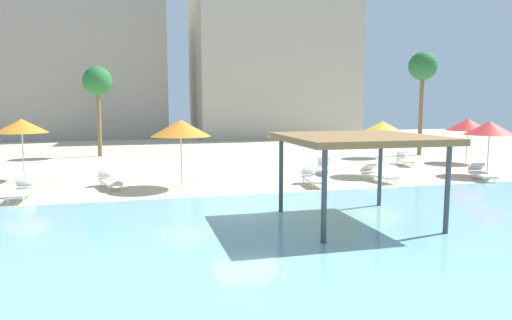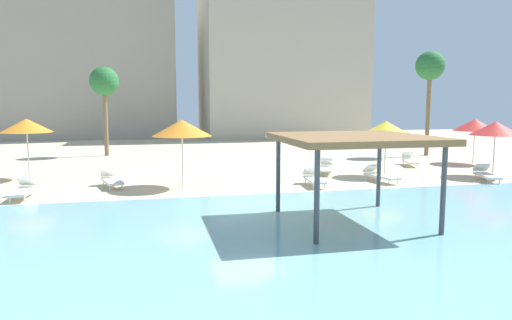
{
  "view_description": "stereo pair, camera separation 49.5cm",
  "coord_description": "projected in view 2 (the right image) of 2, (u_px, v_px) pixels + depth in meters",
  "views": [
    {
      "loc": [
        -3.75,
        -15.32,
        3.49
      ],
      "look_at": [
        0.73,
        2.0,
        1.3
      ],
      "focal_mm": 32.37,
      "sensor_mm": 36.0,
      "label": 1
    },
    {
      "loc": [
        -3.27,
        -15.43,
        3.49
      ],
      "look_at": [
        0.73,
        2.0,
        1.3
      ],
      "focal_mm": 32.37,
      "sensor_mm": 36.0,
      "label": 2
    }
  ],
  "objects": [
    {
      "name": "hotel_block_1",
      "position": [
        280.0,
        65.0,
        49.22
      ],
      "size": [
        16.41,
        10.59,
        15.19
      ],
      "primitive_type": "cube",
      "color": "#B2A893",
      "rests_on": "ground"
    },
    {
      "name": "lounge_chair_3",
      "position": [
        379.0,
        174.0,
        20.7
      ],
      "size": [
        1.02,
        1.98,
        0.74
      ],
      "rotation": [
        0.0,
        0.0,
        -1.34
      ],
      "color": "white",
      "rests_on": "ground"
    },
    {
      "name": "lounge_chair_5",
      "position": [
        24.0,
        189.0,
        17.1
      ],
      "size": [
        0.61,
        1.9,
        0.74
      ],
      "rotation": [
        0.0,
        0.0,
        -1.58
      ],
      "color": "white",
      "rests_on": "ground"
    },
    {
      "name": "lounge_chair_4",
      "position": [
        326.0,
        167.0,
        23.05
      ],
      "size": [
        1.34,
        1.97,
        0.74
      ],
      "rotation": [
        0.0,
        0.0,
        -2.01
      ],
      "color": "white",
      "rests_on": "ground"
    },
    {
      "name": "lounge_chair_1",
      "position": [
        314.0,
        178.0,
        19.75
      ],
      "size": [
        0.79,
        1.95,
        0.74
      ],
      "rotation": [
        0.0,
        0.0,
        -1.67
      ],
      "color": "white",
      "rests_on": "ground"
    },
    {
      "name": "lounge_chair_6",
      "position": [
        410.0,
        160.0,
        26.11
      ],
      "size": [
        1.18,
        1.99,
        0.74
      ],
      "rotation": [
        0.0,
        0.0,
        -1.9
      ],
      "color": "white",
      "rests_on": "ground"
    },
    {
      "name": "beach_umbrella_red_0",
      "position": [
        475.0,
        125.0,
        26.82
      ],
      "size": [
        2.49,
        2.49,
        2.6
      ],
      "color": "silver",
      "rests_on": "ground"
    },
    {
      "name": "beach_umbrella_orange_3",
      "position": [
        27.0,
        126.0,
        21.1
      ],
      "size": [
        2.28,
        2.28,
        2.81
      ],
      "color": "silver",
      "rests_on": "ground"
    },
    {
      "name": "beach_umbrella_orange_2",
      "position": [
        182.0,
        128.0,
        19.14
      ],
      "size": [
        2.48,
        2.48,
        2.83
      ],
      "color": "silver",
      "rests_on": "ground"
    },
    {
      "name": "beach_umbrella_yellow_5",
      "position": [
        386.0,
        127.0,
        22.17
      ],
      "size": [
        2.13,
        2.13,
        2.65
      ],
      "color": "silver",
      "rests_on": "ground"
    },
    {
      "name": "palm_tree_0",
      "position": [
        430.0,
        69.0,
        30.54
      ],
      "size": [
        1.9,
        1.9,
        6.94
      ],
      "color": "brown",
      "rests_on": "ground"
    },
    {
      "name": "ground_plane",
      "position": [
        248.0,
        204.0,
        16.08
      ],
      "size": [
        80.0,
        80.0,
        0.0
      ],
      "primitive_type": "plane",
      "color": "beige"
    },
    {
      "name": "beach_umbrella_red_1",
      "position": [
        495.0,
        128.0,
        22.02
      ],
      "size": [
        2.38,
        2.38,
        2.64
      ],
      "color": "silver",
      "rests_on": "ground"
    },
    {
      "name": "lagoon_water",
      "position": [
        294.0,
        250.0,
        11.0
      ],
      "size": [
        44.0,
        13.5,
        0.04
      ],
      "primitive_type": "cube",
      "color": "#7AB7C1",
      "rests_on": "ground"
    },
    {
      "name": "lounge_chair_2",
      "position": [
        486.0,
        174.0,
        20.89
      ],
      "size": [
        1.16,
        1.99,
        0.74
      ],
      "rotation": [
        0.0,
        0.0,
        -1.88
      ],
      "color": "white",
      "rests_on": "ground"
    },
    {
      "name": "hotel_block_0",
      "position": [
        93.0,
        32.0,
        47.81
      ],
      "size": [
        16.36,
        10.11,
        21.67
      ],
      "primitive_type": "cube",
      "color": "#9E9384",
      "rests_on": "ground"
    },
    {
      "name": "palm_tree_1",
      "position": [
        104.0,
        83.0,
        30.5
      ],
      "size": [
        1.9,
        1.9,
        5.92
      ],
      "color": "brown",
      "rests_on": "ground"
    },
    {
      "name": "shade_pavilion",
      "position": [
        354.0,
        141.0,
        13.25
      ],
      "size": [
        4.21,
        4.21,
        2.59
      ],
      "color": "#42474C",
      "rests_on": "ground"
    },
    {
      "name": "lounge_chair_0",
      "position": [
        111.0,
        179.0,
        19.4
      ],
      "size": [
        1.09,
        1.99,
        0.74
      ],
      "rotation": [
        0.0,
        0.0,
        -1.3
      ],
      "color": "white",
      "rests_on": "ground"
    }
  ]
}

